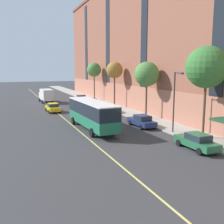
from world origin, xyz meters
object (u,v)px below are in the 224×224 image
at_px(parked_car_red_3, 92,102).
at_px(parked_car_champagne_2, 81,98).
at_px(parked_car_green_1, 197,141).
at_px(fire_hydrant, 94,101).
at_px(street_tree_near_corner, 207,67).
at_px(street_lamp, 175,96).
at_px(parked_car_white_0, 109,108).
at_px(taxi_cab, 53,108).
at_px(street_tree_far_downtown, 94,70).
at_px(street_tree_mid_block, 147,74).
at_px(parked_car_navy_5, 142,121).
at_px(city_bus, 92,113).
at_px(box_truck, 46,95).
at_px(street_tree_far_uptown, 114,70).

bearing_deg(parked_car_red_3, parked_car_champagne_2, 89.66).
xyz_separation_m(parked_car_green_1, fire_hydrant, (1.59, 35.01, -0.29)).
height_order(parked_car_champagne_2, street_tree_near_corner, street_tree_near_corner).
bearing_deg(street_lamp, parked_car_white_0, 95.90).
bearing_deg(taxi_cab, street_tree_far_downtown, 47.83).
bearing_deg(street_tree_near_corner, street_lamp, 116.04).
bearing_deg(street_tree_near_corner, street_tree_mid_block, 90.00).
bearing_deg(street_tree_mid_block, street_lamp, -99.20).
bearing_deg(street_tree_near_corner, parked_car_red_3, 96.80).
bearing_deg(fire_hydrant, parked_car_white_0, -97.08).
height_order(parked_car_white_0, parked_car_champagne_2, same).
bearing_deg(parked_car_navy_5, street_tree_mid_block, 55.18).
distance_m(parked_car_green_1, street_tree_far_downtown, 40.55).
xyz_separation_m(parked_car_champagne_2, parked_car_red_3, (-0.05, -8.28, 0.00)).
height_order(parked_car_white_0, street_tree_mid_block, street_tree_mid_block).
xyz_separation_m(city_bus, street_tree_mid_block, (9.71, 3.74, 4.57)).
height_order(city_bus, fire_hydrant, city_bus).
bearing_deg(box_truck, taxi_cab, -93.51).
distance_m(parked_car_navy_5, taxi_cab, 18.42).
distance_m(city_bus, street_tree_mid_block, 11.36).
xyz_separation_m(street_tree_mid_block, street_lamp, (-1.50, -9.28, -2.23)).
xyz_separation_m(taxi_cab, fire_hydrant, (10.34, 8.29, -0.29)).
bearing_deg(street_tree_near_corner, street_tree_far_downtown, 90.00).
bearing_deg(parked_car_navy_5, street_lamp, -68.55).
bearing_deg(parked_car_green_1, fire_hydrant, 87.40).
bearing_deg(fire_hydrant, street_tree_near_corner, -87.15).
xyz_separation_m(parked_car_champagne_2, parked_car_navy_5, (0.06, -29.20, 0.00)).
relative_size(parked_car_green_1, parked_car_navy_5, 0.98).
height_order(street_tree_near_corner, street_tree_far_downtown, street_tree_near_corner).
relative_size(parked_car_white_0, street_tree_far_uptown, 0.54).
relative_size(city_bus, taxi_cab, 2.53).
relative_size(street_tree_far_uptown, street_lamp, 1.25).
xyz_separation_m(parked_car_red_3, box_truck, (-7.70, 9.03, 0.92)).
relative_size(parked_car_navy_5, taxi_cab, 1.05).
xyz_separation_m(box_truck, taxi_cab, (-0.84, -13.69, -0.92)).
relative_size(parked_car_navy_5, street_tree_far_uptown, 0.56).
xyz_separation_m(parked_car_green_1, street_tree_near_corner, (3.20, 2.84, 6.80)).
relative_size(street_tree_mid_block, fire_hydrant, 11.56).
bearing_deg(parked_car_champagne_2, fire_hydrant, -69.40).
bearing_deg(city_bus, box_truck, 92.75).
height_order(parked_car_green_1, street_tree_near_corner, street_tree_near_corner).
bearing_deg(fire_hydrant, street_lamp, -89.80).
bearing_deg(parked_car_navy_5, street_tree_far_downtown, 83.62).
distance_m(box_truck, street_lamp, 35.91).
relative_size(parked_car_champagne_2, street_tree_near_corner, 0.48).
xyz_separation_m(city_bus, parked_car_green_1, (6.51, -11.46, -1.27)).
height_order(parked_car_navy_5, street_tree_near_corner, street_tree_near_corner).
xyz_separation_m(parked_car_red_3, street_lamp, (1.90, -25.47, 3.61)).
relative_size(city_bus, box_truck, 1.59).
distance_m(parked_car_red_3, taxi_cab, 9.73).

